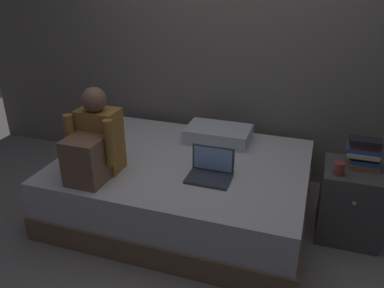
{
  "coord_description": "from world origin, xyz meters",
  "views": [
    {
      "loc": [
        0.76,
        -2.32,
        1.91
      ],
      "look_at": [
        -0.06,
        0.1,
        0.73
      ],
      "focal_mm": 36.3,
      "sensor_mm": 36.0,
      "label": 1
    }
  ],
  "objects_px": {
    "book_stack": "(364,153)",
    "mug": "(339,168)",
    "pillow": "(218,134)",
    "person_sitting": "(94,143)",
    "bed": "(183,186)",
    "nightstand": "(350,202)",
    "laptop": "(210,171)"
  },
  "relations": [
    {
      "from": "bed",
      "to": "mug",
      "type": "distance_m",
      "value": 1.23
    },
    {
      "from": "laptop",
      "to": "person_sitting",
      "type": "bearing_deg",
      "value": -164.97
    },
    {
      "from": "bed",
      "to": "nightstand",
      "type": "height_order",
      "value": "nightstand"
    },
    {
      "from": "book_stack",
      "to": "mug",
      "type": "height_order",
      "value": "book_stack"
    },
    {
      "from": "book_stack",
      "to": "mug",
      "type": "xyz_separation_m",
      "value": [
        -0.16,
        -0.18,
        -0.06
      ]
    },
    {
      "from": "book_stack",
      "to": "bed",
      "type": "bearing_deg",
      "value": -172.76
    },
    {
      "from": "bed",
      "to": "laptop",
      "type": "height_order",
      "value": "laptop"
    },
    {
      "from": "bed",
      "to": "book_stack",
      "type": "xyz_separation_m",
      "value": [
        1.33,
        0.17,
        0.44
      ]
    },
    {
      "from": "laptop",
      "to": "pillow",
      "type": "distance_m",
      "value": 0.66
    },
    {
      "from": "nightstand",
      "to": "pillow",
      "type": "height_order",
      "value": "pillow"
    },
    {
      "from": "bed",
      "to": "mug",
      "type": "height_order",
      "value": "mug"
    },
    {
      "from": "bed",
      "to": "pillow",
      "type": "height_order",
      "value": "pillow"
    },
    {
      "from": "bed",
      "to": "laptop",
      "type": "bearing_deg",
      "value": -34.85
    },
    {
      "from": "pillow",
      "to": "person_sitting",
      "type": "bearing_deg",
      "value": -129.0
    },
    {
      "from": "nightstand",
      "to": "laptop",
      "type": "height_order",
      "value": "laptop"
    },
    {
      "from": "mug",
      "to": "bed",
      "type": "bearing_deg",
      "value": 179.56
    },
    {
      "from": "bed",
      "to": "nightstand",
      "type": "bearing_deg",
      "value": 4.88
    },
    {
      "from": "laptop",
      "to": "pillow",
      "type": "height_order",
      "value": "laptop"
    },
    {
      "from": "person_sitting",
      "to": "pillow",
      "type": "distance_m",
      "value": 1.13
    },
    {
      "from": "bed",
      "to": "book_stack",
      "type": "distance_m",
      "value": 1.41
    },
    {
      "from": "laptop",
      "to": "book_stack",
      "type": "bearing_deg",
      "value": 19.35
    },
    {
      "from": "pillow",
      "to": "book_stack",
      "type": "xyz_separation_m",
      "value": [
        1.17,
        -0.28,
        0.13
      ]
    },
    {
      "from": "nightstand",
      "to": "bed",
      "type": "bearing_deg",
      "value": -175.12
    },
    {
      "from": "bed",
      "to": "pillow",
      "type": "xyz_separation_m",
      "value": [
        0.17,
        0.45,
        0.31
      ]
    },
    {
      "from": "laptop",
      "to": "pillow",
      "type": "xyz_separation_m",
      "value": [
        -0.12,
        0.65,
        0.01
      ]
    },
    {
      "from": "nightstand",
      "to": "mug",
      "type": "distance_m",
      "value": 0.37
    },
    {
      "from": "person_sitting",
      "to": "pillow",
      "type": "height_order",
      "value": "person_sitting"
    },
    {
      "from": "bed",
      "to": "book_stack",
      "type": "relative_size",
      "value": 8.34
    },
    {
      "from": "bed",
      "to": "laptop",
      "type": "relative_size",
      "value": 6.25
    },
    {
      "from": "bed",
      "to": "mug",
      "type": "xyz_separation_m",
      "value": [
        1.17,
        -0.01,
        0.38
      ]
    },
    {
      "from": "bed",
      "to": "pillow",
      "type": "bearing_deg",
      "value": 69.45
    },
    {
      "from": "nightstand",
      "to": "book_stack",
      "type": "relative_size",
      "value": 2.38
    }
  ]
}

